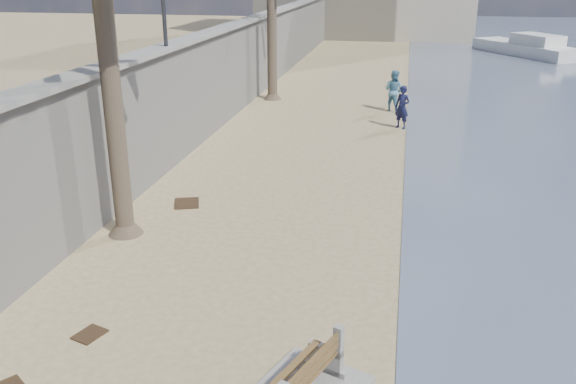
{
  "coord_description": "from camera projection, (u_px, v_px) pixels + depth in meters",
  "views": [
    {
      "loc": [
        1.85,
        -5.19,
        5.82
      ],
      "look_at": [
        -0.5,
        7.0,
        1.2
      ],
      "focal_mm": 38.0,
      "sensor_mm": 36.0,
      "label": 1
    }
  ],
  "objects": [
    {
      "name": "person_b",
      "position": [
        394.0,
        88.0,
        25.66
      ],
      "size": [
        1.16,
        1.08,
        1.92
      ],
      "primitive_type": "imported",
      "rotation": [
        0.0,
        0.0,
        2.63
      ],
      "color": "#538CAC",
      "rests_on": "ground_plane"
    },
    {
      "name": "debris_c",
      "position": [
        187.0,
        203.0,
        15.86
      ],
      "size": [
        0.84,
        0.94,
        0.03
      ],
      "primitive_type": "cube",
      "rotation": [
        0.0,
        0.0,
        1.9
      ],
      "color": "#382616",
      "rests_on": "ground_plane"
    },
    {
      "name": "seawall",
      "position": [
        237.0,
        68.0,
        25.85
      ],
      "size": [
        0.45,
        70.0,
        3.5
      ],
      "primitive_type": "cube",
      "color": "gray",
      "rests_on": "ground_plane"
    },
    {
      "name": "debris_d",
      "position": [
        90.0,
        334.0,
        10.22
      ],
      "size": [
        0.54,
        0.6,
        0.03
      ],
      "primitive_type": "cube",
      "rotation": [
        0.0,
        0.0,
        1.24
      ],
      "color": "#382616",
      "rests_on": "ground_plane"
    },
    {
      "name": "wall_cap",
      "position": [
        236.0,
        24.0,
        25.22
      ],
      "size": [
        0.8,
        70.0,
        0.12
      ],
      "primitive_type": "cube",
      "color": "gray",
      "rests_on": "seawall"
    },
    {
      "name": "person_a",
      "position": [
        402.0,
        104.0,
        22.89
      ],
      "size": [
        0.81,
        0.74,
        1.86
      ],
      "primitive_type": "imported",
      "rotation": [
        0.0,
        0.0,
        -0.56
      ],
      "color": "#141738",
      "rests_on": "ground_plane"
    },
    {
      "name": "yacht_far",
      "position": [
        525.0,
        50.0,
        42.05
      ],
      "size": [
        6.54,
        8.33,
        1.5
      ],
      "primitive_type": null,
      "rotation": [
        0.0,
        0.0,
        2.14
      ],
      "color": "silver",
      "rests_on": "bay_water"
    },
    {
      "name": "bench_far",
      "position": [
        300.0,
        383.0,
        8.46
      ],
      "size": [
        2.05,
        2.42,
        0.86
      ],
      "color": "gray",
      "rests_on": "ground_plane"
    }
  ]
}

